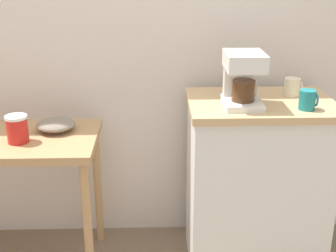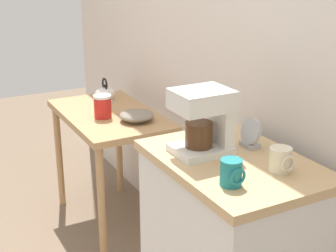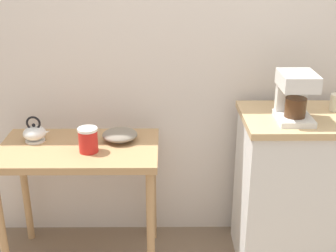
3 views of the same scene
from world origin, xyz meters
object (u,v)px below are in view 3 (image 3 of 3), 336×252
object	(u,v)px
bowl_stoneware	(120,135)
coffee_maker	(295,94)
canister_enamel	(88,140)
table_clock	(292,98)
teakettle	(35,133)

from	to	relation	value
bowl_stoneware	coffee_maker	size ratio (longest dim) A/B	0.77
canister_enamel	table_clock	distance (m)	1.16
coffee_maker	table_clock	world-z (taller)	coffee_maker
bowl_stoneware	teakettle	size ratio (longest dim) A/B	1.27
teakettle	coffee_maker	distance (m)	1.44
teakettle	coffee_maker	world-z (taller)	coffee_maker
bowl_stoneware	teakettle	world-z (taller)	teakettle
teakettle	canister_enamel	xyz separation A→B (m)	(0.32, -0.14, 0.02)
teakettle	table_clock	xyz separation A→B (m)	(1.45, 0.07, 0.18)
bowl_stoneware	canister_enamel	world-z (taller)	canister_enamel
teakettle	table_clock	bearing A→B (deg)	2.78
bowl_stoneware	canister_enamel	distance (m)	0.22
coffee_maker	teakettle	bearing A→B (deg)	175.15
teakettle	coffee_maker	xyz separation A→B (m)	(1.41, -0.12, 0.27)
bowl_stoneware	teakettle	bearing A→B (deg)	-179.35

